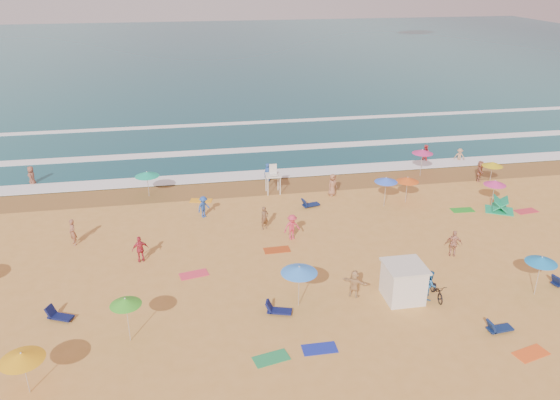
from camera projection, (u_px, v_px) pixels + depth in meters
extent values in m
plane|color=gold|center=(286.00, 260.00, 34.56)|extent=(220.00, 220.00, 0.00)
cube|color=#0C4756|center=(209.00, 55.00, 110.34)|extent=(220.00, 140.00, 0.18)
plane|color=olive|center=(258.00, 186.00, 45.83)|extent=(220.00, 220.00, 0.00)
cube|color=white|center=(254.00, 175.00, 48.05)|extent=(200.00, 2.20, 0.05)
cube|color=white|center=(245.00, 150.00, 54.36)|extent=(200.00, 1.60, 0.05)
cube|color=white|center=(235.00, 123.00, 63.39)|extent=(200.00, 1.20, 0.05)
cube|color=white|center=(403.00, 283.00, 30.21)|extent=(2.00, 2.00, 2.00)
cube|color=silver|center=(405.00, 266.00, 29.79)|extent=(2.20, 2.20, 0.12)
imported|color=black|center=(437.00, 290.00, 30.45)|extent=(0.80, 1.93, 0.99)
cone|color=#388AFF|center=(299.00, 270.00, 29.08)|extent=(1.98, 1.98, 0.35)
cone|color=#CA2C76|center=(423.00, 151.00, 47.26)|extent=(1.81, 1.81, 0.35)
cone|color=gold|center=(493.00, 164.00, 45.21)|extent=(1.70, 1.70, 0.35)
cone|color=#E05517|center=(408.00, 179.00, 42.08)|extent=(1.75, 1.75, 0.35)
cone|color=#EDA314|center=(22.00, 356.00, 23.12)|extent=(1.90, 1.90, 0.35)
cone|color=#D72F85|center=(495.00, 183.00, 41.18)|extent=(1.66, 1.66, 0.35)
cone|color=#1880CC|center=(542.00, 260.00, 30.07)|extent=(1.72, 1.72, 0.35)
cone|color=#15AE86|center=(147.00, 174.00, 43.15)|extent=(1.93, 1.93, 0.35)
cone|color=#3866FF|center=(386.00, 180.00, 41.29)|extent=(1.74, 1.74, 0.35)
cone|color=green|center=(125.00, 302.00, 26.25)|extent=(1.53, 1.53, 0.35)
cube|color=#0D1444|center=(61.00, 317.00, 28.70)|extent=(1.42, 1.05, 0.34)
cube|color=#0F164E|center=(280.00, 311.00, 29.18)|extent=(1.41, 0.92, 0.34)
cube|color=#102150|center=(500.00, 329.00, 27.78)|extent=(1.34, 0.67, 0.34)
cube|color=#101E50|center=(311.00, 205.00, 41.98)|extent=(1.40, 0.85, 0.34)
cube|color=#238D4F|center=(271.00, 358.00, 25.93)|extent=(1.85, 1.21, 0.03)
cube|color=#FFA61C|center=(201.00, 201.00, 43.09)|extent=(1.85, 1.23, 0.03)
cube|color=#EC3751|center=(194.00, 274.00, 32.90)|extent=(1.84, 1.19, 0.03)
cube|color=#B24216|center=(277.00, 250.00, 35.70)|extent=(1.72, 0.91, 0.03)
cube|color=#1A28A2|center=(320.00, 349.00, 26.58)|extent=(1.70, 0.86, 0.03)
cube|color=green|center=(462.00, 210.00, 41.44)|extent=(1.74, 0.95, 0.03)
cube|color=#FA571B|center=(531.00, 353.00, 26.25)|extent=(1.86, 1.25, 0.03)
cube|color=#D83242|center=(526.00, 211.00, 41.27)|extent=(1.79, 1.06, 0.03)
imported|color=#C33041|center=(140.00, 249.00, 34.02)|extent=(1.10, 0.67, 1.74)
imported|color=#A26A4B|center=(332.00, 185.00, 43.78)|extent=(1.05, 0.95, 1.81)
imported|color=#B86F55|center=(480.00, 171.00, 46.69)|extent=(1.24, 1.74, 1.81)
imported|color=tan|center=(354.00, 284.00, 30.47)|extent=(1.51, 1.27, 1.63)
imported|color=#254DAD|center=(204.00, 207.00, 40.04)|extent=(1.20, 1.14, 1.64)
imported|color=#266CB4|center=(430.00, 284.00, 30.33)|extent=(0.89, 1.00, 1.71)
imported|color=brown|center=(32.00, 177.00, 45.99)|extent=(0.62, 0.93, 1.87)
imported|color=tan|center=(454.00, 244.00, 34.65)|extent=(1.13, 0.83, 1.78)
imported|color=#D7354E|center=(292.00, 227.00, 36.80)|extent=(1.28, 0.90, 1.80)
imported|color=brown|center=(265.00, 218.00, 38.23)|extent=(0.73, 0.63, 1.69)
imported|color=tan|center=(459.00, 156.00, 51.39)|extent=(1.14, 0.95, 1.53)
imported|color=#224BA0|center=(267.00, 174.00, 46.66)|extent=(0.77, 0.81, 1.85)
imported|color=#925B43|center=(73.00, 232.00, 36.07)|extent=(0.71, 0.79, 1.81)
imported|color=#DD373E|center=(425.00, 154.00, 51.51)|extent=(1.13, 1.13, 1.85)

